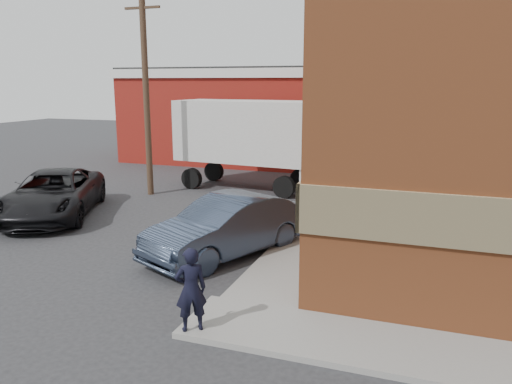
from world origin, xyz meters
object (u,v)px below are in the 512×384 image
Objects in this scene: warehouse at (264,115)px; box_truck at (262,139)px; utility_pole at (146,83)px; man at (191,289)px; suv_a at (53,194)px; sedan at (227,226)px.

warehouse is 9.02m from box_truck.
man is at bearing -55.32° from utility_pole.
box_truck reaches higher than suv_a.
warehouse is at bearing -111.17° from man.
man is at bearing -60.92° from suv_a.
man is 0.28× the size of suv_a.
utility_pole is at bearing -91.56° from man.
warehouse is 1.98× the size of box_truck.
sedan reaches higher than suv_a.
man is 10.68m from suv_a.
warehouse reaches higher than sedan.
utility_pole reaches higher than sedan.
man is at bearing -51.25° from sedan.
suv_a is at bearing -124.71° from box_truck.
warehouse is 11.27m from utility_pole.
suv_a is (-8.68, 6.22, -0.12)m from man.
utility_pole is 5.44× the size of man.
utility_pole is 6.00m from suv_a.
man is 0.33× the size of sedan.
man is (5.80, -21.55, -1.87)m from warehouse.
suv_a is (-1.38, -4.33, -3.92)m from utility_pole.
suv_a is (-7.55, 1.76, -0.01)m from sedan.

